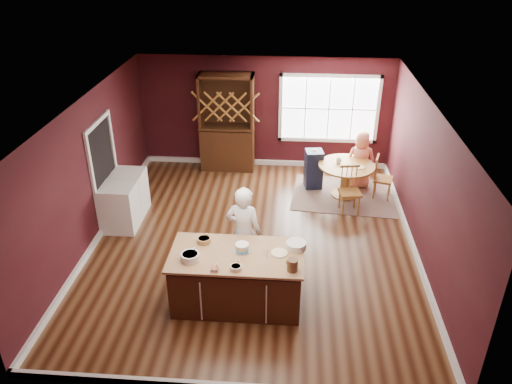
# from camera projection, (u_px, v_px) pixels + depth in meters

# --- Properties ---
(room_shell) EXTENTS (7.00, 7.00, 7.00)m
(room_shell) POSITION_uv_depth(u_px,v_px,m) (254.00, 178.00, 8.87)
(room_shell) COLOR brown
(room_shell) RESTS_ON ground
(window) EXTENTS (2.36, 0.10, 1.66)m
(window) POSITION_uv_depth(u_px,v_px,m) (329.00, 109.00, 11.75)
(window) COLOR white
(window) RESTS_ON room_shell
(doorway) EXTENTS (0.08, 1.26, 2.13)m
(doorway) POSITION_uv_depth(u_px,v_px,m) (105.00, 174.00, 9.75)
(doorway) COLOR white
(doorway) RESTS_ON room_shell
(kitchen_island) EXTENTS (2.04, 1.07, 0.92)m
(kitchen_island) POSITION_uv_depth(u_px,v_px,m) (237.00, 279.00, 7.79)
(kitchen_island) COLOR #3E1910
(kitchen_island) RESTS_ON ground
(dining_table) EXTENTS (1.22, 1.22, 0.75)m
(dining_table) POSITION_uv_depth(u_px,v_px,m) (346.00, 174.00, 10.88)
(dining_table) COLOR #985925
(dining_table) RESTS_ON ground
(baker) EXTENTS (0.68, 0.52, 1.68)m
(baker) POSITION_uv_depth(u_px,v_px,m) (244.00, 233.00, 8.23)
(baker) COLOR white
(baker) RESTS_ON ground
(layer_cake) EXTENTS (0.29, 0.29, 0.12)m
(layer_cake) POSITION_uv_depth(u_px,v_px,m) (242.00, 247.00, 7.61)
(layer_cake) COLOR white
(layer_cake) RESTS_ON kitchen_island
(bowl_blue) EXTENTS (0.28, 0.28, 0.11)m
(bowl_blue) POSITION_uv_depth(u_px,v_px,m) (190.00, 257.00, 7.41)
(bowl_blue) COLOR white
(bowl_blue) RESTS_ON kitchen_island
(bowl_yellow) EXTENTS (0.21, 0.21, 0.08)m
(bowl_yellow) POSITION_uv_depth(u_px,v_px,m) (204.00, 240.00, 7.82)
(bowl_yellow) COLOR olive
(bowl_yellow) RESTS_ON kitchen_island
(bowl_pink) EXTENTS (0.14, 0.14, 0.05)m
(bowl_pink) POSITION_uv_depth(u_px,v_px,m) (215.00, 269.00, 7.19)
(bowl_pink) COLOR silver
(bowl_pink) RESTS_ON kitchen_island
(bowl_olive) EXTENTS (0.17, 0.17, 0.06)m
(bowl_olive) POSITION_uv_depth(u_px,v_px,m) (236.00, 268.00, 7.21)
(bowl_olive) COLOR beige
(bowl_olive) RESTS_ON kitchen_island
(drinking_glass) EXTENTS (0.07, 0.07, 0.14)m
(drinking_glass) POSITION_uv_depth(u_px,v_px,m) (266.00, 254.00, 7.46)
(drinking_glass) COLOR white
(drinking_glass) RESTS_ON kitchen_island
(dinner_plate) EXTENTS (0.26, 0.26, 0.02)m
(dinner_plate) POSITION_uv_depth(u_px,v_px,m) (279.00, 253.00, 7.57)
(dinner_plate) COLOR beige
(dinner_plate) RESTS_ON kitchen_island
(white_tub) EXTENTS (0.31, 0.31, 0.11)m
(white_tub) POSITION_uv_depth(u_px,v_px,m) (296.00, 245.00, 7.68)
(white_tub) COLOR white
(white_tub) RESTS_ON kitchen_island
(stoneware_crock) EXTENTS (0.16, 0.16, 0.19)m
(stoneware_crock) POSITION_uv_depth(u_px,v_px,m) (292.00, 265.00, 7.16)
(stoneware_crock) COLOR #422C22
(stoneware_crock) RESTS_ON kitchen_island
(toy_figurine) EXTENTS (0.05, 0.05, 0.09)m
(toy_figurine) POSITION_uv_depth(u_px,v_px,m) (288.00, 261.00, 7.33)
(toy_figurine) COLOR #FFF81F
(toy_figurine) RESTS_ON kitchen_island
(rug) EXTENTS (2.40, 1.94, 0.01)m
(rug) POSITION_uv_depth(u_px,v_px,m) (344.00, 195.00, 11.13)
(rug) COLOR brown
(rug) RESTS_ON ground
(chair_east) EXTENTS (0.48, 0.49, 0.97)m
(chair_east) POSITION_uv_depth(u_px,v_px,m) (383.00, 177.00, 10.84)
(chair_east) COLOR brown
(chair_east) RESTS_ON ground
(chair_south) EXTENTS (0.49, 0.47, 1.02)m
(chair_south) POSITION_uv_depth(u_px,v_px,m) (350.00, 191.00, 10.24)
(chair_south) COLOR brown
(chair_south) RESTS_ON ground
(chair_north) EXTENTS (0.59, 0.58, 1.02)m
(chair_north) POSITION_uv_depth(u_px,v_px,m) (355.00, 160.00, 11.58)
(chair_north) COLOR brown
(chair_north) RESTS_ON ground
(seated_woman) EXTENTS (0.65, 0.42, 1.33)m
(seated_woman) POSITION_uv_depth(u_px,v_px,m) (361.00, 160.00, 11.21)
(seated_woman) COLOR #DD7F63
(seated_woman) RESTS_ON ground
(high_chair) EXTENTS (0.43, 0.43, 0.93)m
(high_chair) POSITION_uv_depth(u_px,v_px,m) (314.00, 168.00, 11.27)
(high_chair) COLOR black
(high_chair) RESTS_ON ground
(toddler) EXTENTS (0.18, 0.14, 0.26)m
(toddler) POSITION_uv_depth(u_px,v_px,m) (312.00, 155.00, 11.10)
(toddler) COLOR #8CA5BF
(toddler) RESTS_ON high_chair
(table_plate) EXTENTS (0.20, 0.20, 0.01)m
(table_plate) POSITION_uv_depth(u_px,v_px,m) (360.00, 167.00, 10.64)
(table_plate) COLOR beige
(table_plate) RESTS_ON dining_table
(table_cup) EXTENTS (0.15, 0.15, 0.10)m
(table_cup) POSITION_uv_depth(u_px,v_px,m) (339.00, 161.00, 10.85)
(table_cup) COLOR silver
(table_cup) RESTS_ON dining_table
(hutch) EXTENTS (1.28, 0.53, 2.35)m
(hutch) POSITION_uv_depth(u_px,v_px,m) (227.00, 123.00, 11.85)
(hutch) COLOR black
(hutch) RESTS_ON ground
(washer) EXTENTS (0.64, 0.62, 0.93)m
(washer) POSITION_uv_depth(u_px,v_px,m) (120.00, 207.00, 9.72)
(washer) COLOR silver
(washer) RESTS_ON ground
(dryer) EXTENTS (0.63, 0.61, 0.92)m
(dryer) POSITION_uv_depth(u_px,v_px,m) (130.00, 192.00, 10.28)
(dryer) COLOR silver
(dryer) RESTS_ON ground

